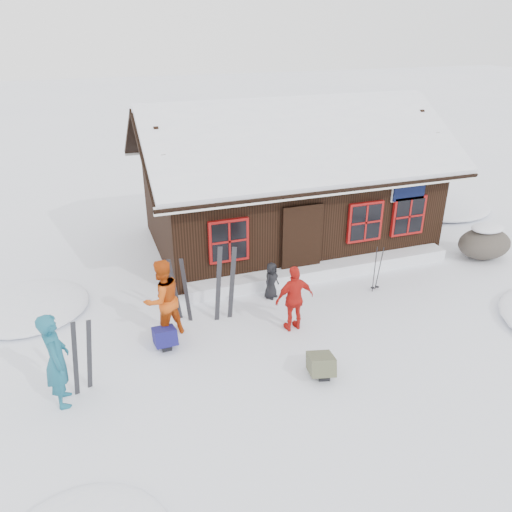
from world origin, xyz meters
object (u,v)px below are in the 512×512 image
(skier_orange_right, at_px, (294,299))
(boulder, at_px, (484,243))
(skier_teal, at_px, (56,360))
(backpack_olive, at_px, (321,367))
(backpack_blue, at_px, (165,339))
(ski_poles, at_px, (377,270))
(skier_orange_left, at_px, (162,299))
(ski_pair_left, at_px, (82,358))
(skier_crouched, at_px, (271,280))

(skier_orange_right, height_order, boulder, skier_orange_right)
(skier_teal, bearing_deg, boulder, -80.99)
(boulder, bearing_deg, backpack_olive, -154.38)
(backpack_blue, relative_size, backpack_olive, 0.97)
(ski_poles, xyz_separation_m, backpack_olive, (-2.86, -2.64, -0.42))
(skier_orange_left, distance_m, backpack_olive, 3.65)
(skier_orange_left, relative_size, ski_poles, 1.45)
(backpack_blue, bearing_deg, backpack_olive, -36.92)
(ski_pair_left, bearing_deg, backpack_olive, -25.89)
(ski_pair_left, distance_m, backpack_blue, 1.95)
(skier_crouched, distance_m, ski_poles, 2.74)
(boulder, bearing_deg, skier_orange_right, -166.49)
(skier_orange_left, bearing_deg, backpack_olive, 113.96)
(skier_orange_left, distance_m, ski_poles, 5.51)
(skier_teal, xyz_separation_m, backpack_olive, (4.77, -0.87, -0.76))
(skier_orange_right, bearing_deg, skier_orange_left, -18.32)
(skier_teal, distance_m, backpack_blue, 2.46)
(skier_orange_right, height_order, skier_crouched, skier_orange_right)
(skier_orange_left, relative_size, ski_pair_left, 1.18)
(skier_orange_right, xyz_separation_m, backpack_blue, (-2.87, 0.29, -0.61))
(skier_crouched, bearing_deg, ski_poles, -44.00)
(skier_teal, bearing_deg, backpack_olive, -103.18)
(skier_orange_right, bearing_deg, skier_crouched, -95.19)
(skier_crouched, bearing_deg, boulder, -31.30)
(skier_orange_right, height_order, ski_poles, skier_orange_right)
(ski_pair_left, distance_m, backpack_olive, 4.53)
(skier_orange_left, xyz_separation_m, boulder, (9.56, 0.91, -0.44))
(skier_teal, bearing_deg, skier_orange_right, -83.37)
(skier_teal, xyz_separation_m, skier_orange_right, (4.92, 0.82, -0.15))
(skier_teal, height_order, skier_crouched, skier_teal)
(skier_teal, distance_m, backpack_olive, 4.91)
(ski_pair_left, relative_size, ski_poles, 1.22)
(skier_crouched, xyz_separation_m, backpack_blue, (-2.90, -1.21, -0.31))
(skier_orange_right, relative_size, boulder, 0.98)
(skier_orange_left, xyz_separation_m, skier_crouched, (2.82, 0.78, -0.43))
(skier_crouched, bearing_deg, skier_orange_left, 163.09)
(skier_orange_left, distance_m, skier_crouched, 2.96)
(skier_crouched, distance_m, backpack_olive, 3.21)
(skier_orange_right, bearing_deg, ski_pair_left, 3.57)
(ski_pair_left, bearing_deg, skier_crouched, 12.93)
(skier_orange_right, bearing_deg, skier_teal, 5.42)
(skier_teal, bearing_deg, ski_poles, -79.79)
(backpack_olive, bearing_deg, backpack_blue, 158.29)
(skier_teal, distance_m, skier_crouched, 5.49)
(skier_orange_left, height_order, backpack_blue, skier_orange_left)
(skier_orange_right, distance_m, ski_poles, 2.87)
(skier_teal, distance_m, ski_pair_left, 0.51)
(ski_poles, relative_size, backpack_blue, 2.04)
(ski_pair_left, relative_size, backpack_blue, 2.50)
(skier_orange_left, xyz_separation_m, ski_pair_left, (-1.72, -1.31, -0.19))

